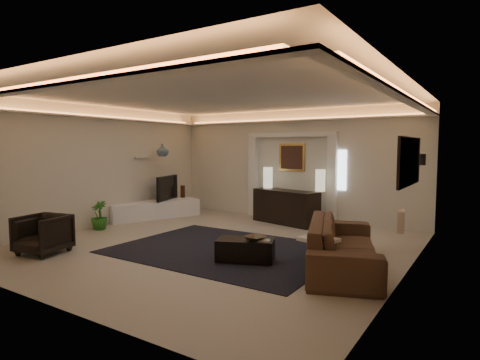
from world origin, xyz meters
The scene contains 33 objects.
floor centered at (0.00, 0.00, 0.00)m, with size 7.00×7.00×0.00m, color #A4998A.
ceiling centered at (0.00, 0.00, 2.90)m, with size 7.00×7.00×0.00m, color white.
wall_back centered at (0.00, 3.50, 1.45)m, with size 7.00×7.00×0.00m, color beige.
wall_front centered at (0.00, -3.50, 1.45)m, with size 7.00×7.00×0.00m, color beige.
wall_left centered at (-3.50, 0.00, 1.45)m, with size 7.00×7.00×0.00m, color beige.
wall_right centered at (3.50, 0.00, 1.45)m, with size 7.00×7.00×0.00m, color beige.
cove_soffit centered at (0.00, 0.00, 2.62)m, with size 7.00×7.00×0.04m, color silver.
daylight_slit centered at (1.35, 3.48, 1.35)m, with size 0.25×0.03×1.00m, color white.
area_rug centered at (0.40, -0.20, 0.01)m, with size 4.00×3.00×0.01m, color black.
pilaster_left centered at (-1.15, 3.40, 1.10)m, with size 0.22×0.20×2.20m, color silver.
pilaster_right centered at (1.15, 3.40, 1.10)m, with size 0.22×0.20×2.20m, color silver.
alcove_header centered at (0.00, 3.40, 2.25)m, with size 2.52×0.20×0.12m, color silver.
painting_frame centered at (0.00, 3.47, 1.65)m, with size 0.74×0.04×0.74m, color tan.
painting_canvas centered at (0.00, 3.44, 1.65)m, with size 0.62×0.02×0.62m, color #4C2D1E.
art_panel_frame centered at (3.47, 0.30, 1.70)m, with size 0.04×1.64×0.74m, color black.
art_panel_gold centered at (3.44, 0.30, 1.70)m, with size 0.02×1.50×0.62m, color tan.
wall_sconce centered at (3.38, 2.20, 1.68)m, with size 0.12×0.12×0.22m, color black.
wall_niche centered at (-3.44, 1.40, 1.65)m, with size 0.10×0.55×0.04m, color silver.
console centered at (0.18, 2.75, 0.40)m, with size 1.77×0.55×0.88m, color black.
lamp_left centered at (-0.48, 3.02, 1.09)m, with size 0.25×0.25×0.55m, color beige.
lamp_right centered at (0.98, 3.02, 1.09)m, with size 0.24×0.24×0.53m, color beige.
media_ledge centered at (-3.15, 1.50, 0.23)m, with size 0.62×2.48×0.47m, color white.
tv centered at (-3.15, 1.86, 0.79)m, with size 0.15×1.17×0.68m, color black.
figurine centered at (-3.06, 2.56, 0.64)m, with size 0.13×0.13×0.35m, color #372212.
ginger_jar centered at (-3.06, 1.76, 1.84)m, with size 0.33×0.33×0.34m, color #445B6A.
plant centered at (-3.15, -0.28, 0.33)m, with size 0.37×0.37×0.66m, color #25651A.
sofa centered at (2.60, -0.10, 0.38)m, with size 1.02×2.60×0.76m, color brown.
throw_blanket centered at (2.41, -0.67, 0.55)m, with size 0.51×0.42×0.06m, color silver.
throw_pillow centered at (3.15, 1.53, 0.55)m, with size 0.12×0.40×0.40m, color #CDA992.
coffee_table centered at (1.10, -0.63, 0.21)m, with size 0.95×0.52×0.35m, color black.
bowl centered at (1.31, -0.65, 0.45)m, with size 0.33×0.33×0.08m, color #433523.
magazine centered at (1.43, -0.62, 0.42)m, with size 0.23×0.17×0.03m, color beige.
armchair centered at (-2.22, -2.20, 0.36)m, with size 0.76×0.78×0.71m, color black.
Camera 1 is at (4.57, -6.16, 1.91)m, focal length 29.63 mm.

